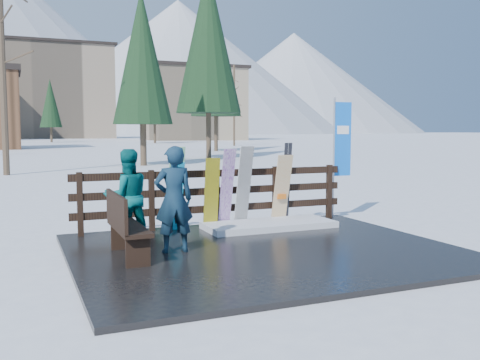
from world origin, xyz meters
name	(u,v)px	position (x,y,z in m)	size (l,w,h in m)	color
ground	(264,253)	(0.00, 0.00, 0.00)	(700.00, 700.00, 0.00)	white
deck	(264,251)	(0.00, 0.00, 0.04)	(6.00, 5.00, 0.08)	black
fence	(216,193)	(0.00, 2.20, 0.74)	(5.60, 0.10, 1.15)	black
snow_patch	(269,225)	(0.87, 1.60, 0.14)	(2.54, 1.00, 0.12)	white
bench	(124,224)	(-2.19, 0.23, 0.60)	(0.41, 1.50, 0.97)	black
snowboard_0	(176,197)	(-0.89, 1.98, 0.73)	(0.26, 0.03, 1.34)	#128DBA
snowboard_1	(175,189)	(-0.90, 1.98, 0.88)	(0.28, 0.03, 1.64)	silver
snowboard_2	(211,193)	(-0.18, 1.98, 0.76)	(0.29, 0.03, 1.38)	yellow
snowboard_3	(227,188)	(0.13, 1.98, 0.85)	(0.25, 0.03, 1.58)	silver
snowboard_4	(244,186)	(0.49, 1.98, 0.87)	(0.28, 0.03, 1.62)	black
snowboard_5	(282,189)	(1.34, 1.98, 0.78)	(0.33, 0.03, 1.43)	silver
ski_pair_a	(244,187)	(0.53, 2.05, 0.84)	(0.16, 0.30, 1.53)	#A4142F
ski_pair_b	(286,183)	(1.48, 2.05, 0.90)	(0.17, 0.18, 1.64)	black
rental_flag	(341,144)	(2.90, 2.25, 1.69)	(0.45, 0.04, 2.60)	silver
person_front	(174,199)	(-1.40, 0.32, 0.91)	(0.60, 0.40, 1.66)	#15394A
person_back	(127,197)	(-1.94, 1.22, 0.87)	(0.77, 0.60, 1.59)	#055C5D
resort_buildings	(36,93)	(1.03, 115.41, 9.81)	(73.00, 87.60, 22.60)	tan
trees	(85,90)	(3.36, 50.24, 6.14)	(42.27, 68.90, 13.35)	#382B1E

